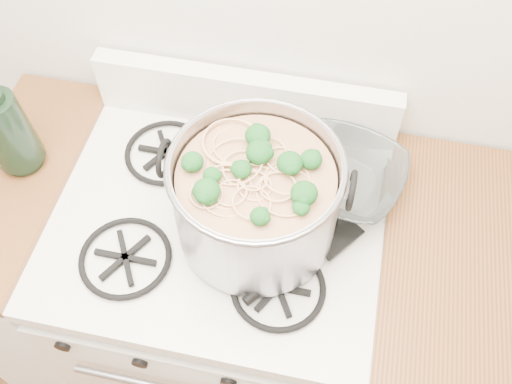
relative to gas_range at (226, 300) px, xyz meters
name	(u,v)px	position (x,y,z in m)	size (l,w,h in m)	color
gas_range	(226,300)	(0.00, 0.00, 0.00)	(0.76, 0.66, 0.92)	white
counter_left	(65,264)	(-0.51, 0.00, 0.02)	(0.25, 0.65, 0.92)	silver
stock_pot	(256,199)	(0.09, -0.02, 0.60)	(0.39, 0.36, 0.24)	#92929A
spatula	(333,231)	(0.27, 0.00, 0.50)	(0.29, 0.31, 0.02)	black
glass_bowl	(343,181)	(0.27, 0.14, 0.50)	(0.11, 0.11, 0.03)	white
bottle	(3,121)	(-0.49, 0.05, 0.63)	(0.11, 0.12, 0.30)	black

